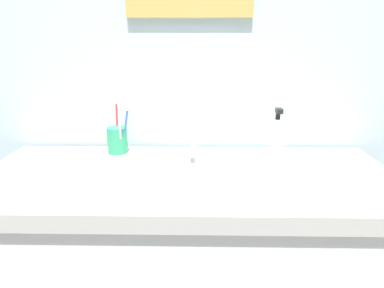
{
  "coord_description": "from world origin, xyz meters",
  "views": [
    {
      "loc": [
        0.03,
        -1.03,
        1.3
      ],
      "look_at": [
        0.01,
        0.01,
        0.99
      ],
      "focal_mm": 34.28,
      "sensor_mm": 36.0,
      "label": 1
    }
  ],
  "objects_px": {
    "faucet": "(193,142)",
    "toothbrush_blue": "(126,125)",
    "toothbrush_cup": "(117,140)",
    "toothbrush_red": "(117,120)",
    "soap_dispenser": "(277,138)",
    "toothbrush_white": "(120,126)"
  },
  "relations": [
    {
      "from": "toothbrush_blue",
      "to": "toothbrush_white",
      "type": "height_order",
      "value": "same"
    },
    {
      "from": "toothbrush_blue",
      "to": "soap_dispenser",
      "type": "height_order",
      "value": "toothbrush_blue"
    },
    {
      "from": "toothbrush_white",
      "to": "toothbrush_cup",
      "type": "bearing_deg",
      "value": 117.98
    },
    {
      "from": "toothbrush_blue",
      "to": "toothbrush_cup",
      "type": "bearing_deg",
      "value": 158.97
    },
    {
      "from": "toothbrush_red",
      "to": "toothbrush_blue",
      "type": "bearing_deg",
      "value": -46.22
    },
    {
      "from": "faucet",
      "to": "toothbrush_blue",
      "type": "relative_size",
      "value": 0.87
    },
    {
      "from": "toothbrush_cup",
      "to": "toothbrush_white",
      "type": "bearing_deg",
      "value": -62.02
    },
    {
      "from": "faucet",
      "to": "toothbrush_white",
      "type": "height_order",
      "value": "toothbrush_white"
    },
    {
      "from": "toothbrush_blue",
      "to": "soap_dispenser",
      "type": "distance_m",
      "value": 0.51
    },
    {
      "from": "toothbrush_white",
      "to": "soap_dispenser",
      "type": "xyz_separation_m",
      "value": [
        0.52,
        -0.01,
        -0.03
      ]
    },
    {
      "from": "toothbrush_cup",
      "to": "soap_dispenser",
      "type": "distance_m",
      "value": 0.55
    },
    {
      "from": "toothbrush_cup",
      "to": "toothbrush_white",
      "type": "xyz_separation_m",
      "value": [
        0.02,
        -0.04,
        0.06
      ]
    },
    {
      "from": "faucet",
      "to": "toothbrush_white",
      "type": "bearing_deg",
      "value": 179.79
    },
    {
      "from": "toothbrush_white",
      "to": "soap_dispenser",
      "type": "bearing_deg",
      "value": -0.58
    },
    {
      "from": "toothbrush_cup",
      "to": "soap_dispenser",
      "type": "xyz_separation_m",
      "value": [
        0.55,
        -0.04,
        0.02
      ]
    },
    {
      "from": "toothbrush_cup",
      "to": "toothbrush_red",
      "type": "bearing_deg",
      "value": 97.08
    },
    {
      "from": "toothbrush_red",
      "to": "faucet",
      "type": "bearing_deg",
      "value": -13.65
    },
    {
      "from": "faucet",
      "to": "toothbrush_white",
      "type": "xyz_separation_m",
      "value": [
        -0.25,
        0.0,
        0.05
      ]
    },
    {
      "from": "faucet",
      "to": "soap_dispenser",
      "type": "relative_size",
      "value": 0.89
    },
    {
      "from": "faucet",
      "to": "toothbrush_white",
      "type": "distance_m",
      "value": 0.25
    },
    {
      "from": "toothbrush_cup",
      "to": "toothbrush_red",
      "type": "xyz_separation_m",
      "value": [
        -0.0,
        0.03,
        0.07
      ]
    },
    {
      "from": "faucet",
      "to": "toothbrush_blue",
      "type": "bearing_deg",
      "value": 173.71
    }
  ]
}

